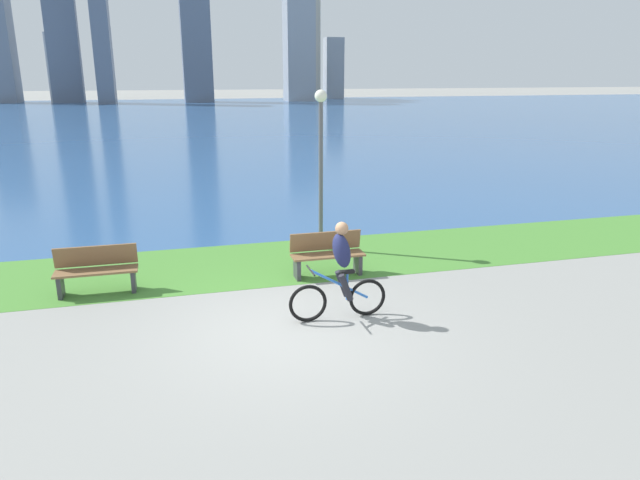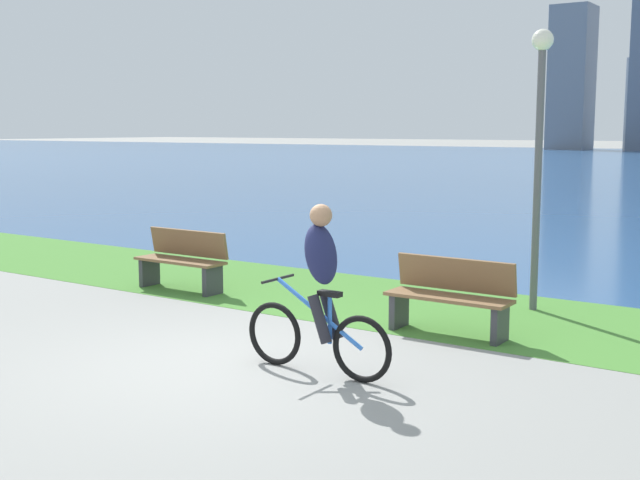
{
  "view_description": "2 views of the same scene",
  "coord_description": "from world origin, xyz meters",
  "px_view_note": "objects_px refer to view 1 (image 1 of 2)",
  "views": [
    {
      "loc": [
        -1.78,
        -8.4,
        4.01
      ],
      "look_at": [
        0.74,
        0.97,
        1.21
      ],
      "focal_mm": 32.25,
      "sensor_mm": 36.0,
      "label": 1
    },
    {
      "loc": [
        5.33,
        -6.21,
        2.42
      ],
      "look_at": [
        0.6,
        0.72,
        1.27
      ],
      "focal_mm": 45.76,
      "sensor_mm": 36.0,
      "label": 2
    }
  ],
  "objects_px": {
    "bench_far_along_path": "(327,254)",
    "lamppost_tall": "(321,146)",
    "cyclist_lead": "(340,272)",
    "bench_near_path": "(97,270)"
  },
  "relations": [
    {
      "from": "bench_near_path",
      "to": "bench_far_along_path",
      "type": "relative_size",
      "value": 1.0
    },
    {
      "from": "lamppost_tall",
      "to": "cyclist_lead",
      "type": "bearing_deg",
      "value": -100.53
    },
    {
      "from": "bench_near_path",
      "to": "bench_far_along_path",
      "type": "xyz_separation_m",
      "value": [
        4.48,
        -0.17,
        0.0
      ]
    },
    {
      "from": "cyclist_lead",
      "to": "lamppost_tall",
      "type": "xyz_separation_m",
      "value": [
        0.74,
        4.0,
        1.59
      ]
    },
    {
      "from": "bench_near_path",
      "to": "bench_far_along_path",
      "type": "distance_m",
      "value": 4.49
    },
    {
      "from": "cyclist_lead",
      "to": "lamppost_tall",
      "type": "bearing_deg",
      "value": 79.47
    },
    {
      "from": "bench_far_along_path",
      "to": "bench_near_path",
      "type": "bearing_deg",
      "value": 177.81
    },
    {
      "from": "cyclist_lead",
      "to": "bench_near_path",
      "type": "xyz_separation_m",
      "value": [
        -4.1,
        2.34,
        -0.39
      ]
    },
    {
      "from": "bench_far_along_path",
      "to": "lamppost_tall",
      "type": "distance_m",
      "value": 2.72
    },
    {
      "from": "bench_near_path",
      "to": "lamppost_tall",
      "type": "distance_m",
      "value": 5.49
    }
  ]
}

